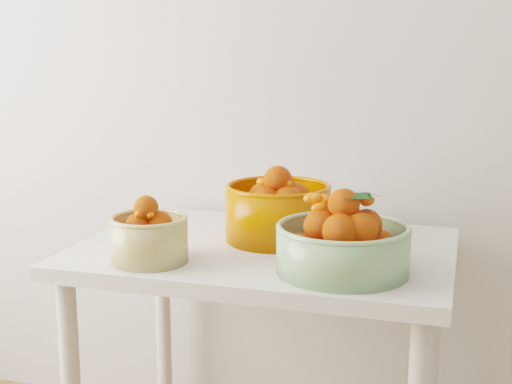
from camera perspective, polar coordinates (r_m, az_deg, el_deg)
table at (r=1.96m, az=0.71°, el=-6.99°), size 1.00×0.70×0.75m
bowl_cream at (r=1.80m, az=-8.57°, el=-3.57°), size 0.25×0.25×0.17m
bowl_green at (r=1.70m, az=7.00°, el=-4.10°), size 0.37×0.37×0.20m
bowl_orange at (r=1.97m, az=1.78°, el=-1.52°), size 0.35×0.35×0.21m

